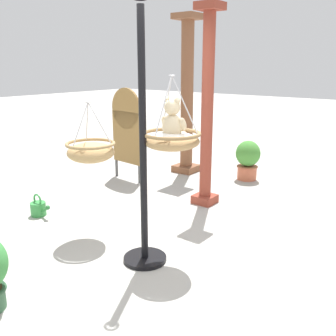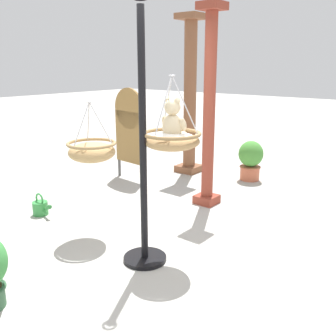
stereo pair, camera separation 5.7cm
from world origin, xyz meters
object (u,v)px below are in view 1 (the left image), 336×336
object	(u,v)px
greenhouse_pillar_left	(207,113)
potted_plant_conical_shrub	(248,159)
display_pole_central	(144,188)
greenhouse_pillar_right	(187,99)
watering_can	(39,208)
hanging_basket_with_teddy	(172,140)
hanging_basket_left_high	(91,151)
teddy_bear	(173,121)
display_sign_board	(127,127)

from	to	relation	value
greenhouse_pillar_left	potted_plant_conical_shrub	size ratio (longest dim) A/B	3.96
display_pole_central	greenhouse_pillar_left	distance (m)	1.91
greenhouse_pillar_left	potted_plant_conical_shrub	bearing A→B (deg)	91.98
greenhouse_pillar_left	potted_plant_conical_shrub	distance (m)	1.72
display_pole_central	greenhouse_pillar_right	size ratio (longest dim) A/B	0.90
greenhouse_pillar_left	watering_can	bearing A→B (deg)	-130.35
watering_can	hanging_basket_with_teddy	bearing A→B (deg)	5.95
hanging_basket_with_teddy	hanging_basket_left_high	xyz separation A→B (m)	(-1.04, -0.13, -0.24)
hanging_basket_left_high	greenhouse_pillar_right	distance (m)	2.98
teddy_bear	hanging_basket_left_high	distance (m)	1.13
hanging_basket_left_high	greenhouse_pillar_right	size ratio (longest dim) A/B	0.24
teddy_bear	display_sign_board	world-z (taller)	teddy_bear
display_pole_central	display_sign_board	bearing A→B (deg)	137.05
hanging_basket_left_high	watering_can	bearing A→B (deg)	-175.45
greenhouse_pillar_left	watering_can	size ratio (longest dim) A/B	7.74
hanging_basket_with_teddy	greenhouse_pillar_left	bearing A→B (deg)	110.08
display_pole_central	greenhouse_pillar_right	xyz separation A→B (m)	(-1.59, 2.99, 0.56)
teddy_bear	display_sign_board	size ratio (longest dim) A/B	0.26
display_sign_board	watering_can	bearing A→B (deg)	-83.96
watering_can	display_sign_board	bearing A→B (deg)	96.04
greenhouse_pillar_right	display_sign_board	bearing A→B (deg)	-116.32
hanging_basket_with_teddy	display_sign_board	xyz separation A→B (m)	(-2.25, 1.71, -0.31)
hanging_basket_left_high	greenhouse_pillar_left	world-z (taller)	greenhouse_pillar_left
hanging_basket_left_high	watering_can	size ratio (longest dim) A/B	1.93
display_pole_central	potted_plant_conical_shrub	size ratio (longest dim) A/B	3.65
display_pole_central	teddy_bear	xyz separation A→B (m)	(0.15, 0.27, 0.63)
greenhouse_pillar_left	potted_plant_conical_shrub	world-z (taller)	greenhouse_pillar_left
display_pole_central	display_sign_board	xyz separation A→B (m)	(-2.10, 1.96, 0.14)
hanging_basket_with_teddy	display_pole_central	bearing A→B (deg)	-120.96
greenhouse_pillar_right	hanging_basket_left_high	bearing A→B (deg)	-76.24
teddy_bear	potted_plant_conical_shrub	world-z (taller)	teddy_bear
hanging_basket_left_high	display_pole_central	bearing A→B (deg)	-7.51
teddy_bear	greenhouse_pillar_left	world-z (taller)	greenhouse_pillar_left
display_pole_central	teddy_bear	bearing A→B (deg)	61.04
hanging_basket_left_high	display_sign_board	world-z (taller)	display_sign_board
display_sign_board	potted_plant_conical_shrub	bearing A→B (deg)	37.77
hanging_basket_with_teddy	greenhouse_pillar_left	size ratio (longest dim) A/B	0.26
potted_plant_conical_shrub	hanging_basket_with_teddy	bearing A→B (deg)	-78.39
display_sign_board	hanging_basket_with_teddy	bearing A→B (deg)	-37.16
display_pole_central	potted_plant_conical_shrub	xyz separation A→B (m)	(-0.46, 3.23, -0.41)
teddy_bear	greenhouse_pillar_left	distance (m)	1.62
display_sign_board	hanging_basket_left_high	bearing A→B (deg)	-56.54
hanging_basket_left_high	display_sign_board	distance (m)	2.21
display_pole_central	hanging_basket_left_high	distance (m)	0.92
display_pole_central	greenhouse_pillar_left	bearing A→B (deg)	102.99
display_pole_central	greenhouse_pillar_right	distance (m)	3.44
teddy_bear	greenhouse_pillar_right	xyz separation A→B (m)	(-1.74, 2.72, -0.08)
display_sign_board	watering_can	distance (m)	2.10
greenhouse_pillar_left	greenhouse_pillar_right	bearing A→B (deg)	134.37
hanging_basket_left_high	potted_plant_conical_shrub	size ratio (longest dim) A/B	0.99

